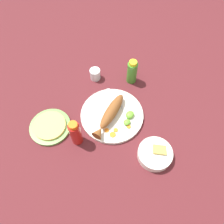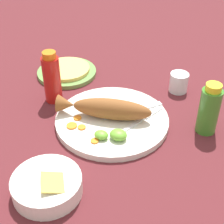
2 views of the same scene
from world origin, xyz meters
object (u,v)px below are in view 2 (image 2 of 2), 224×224
(salt_cup, at_px, (179,83))
(tortilla_plate, at_px, (67,72))
(fork_near, at_px, (137,109))
(guacamole_bowl, at_px, (47,185))
(hot_sauce_bottle_red, at_px, (52,78))
(fork_far, at_px, (142,119))
(hot_sauce_bottle_green, at_px, (209,109))
(main_plate, at_px, (112,120))
(fried_fish, at_px, (105,108))

(salt_cup, bearing_deg, tortilla_plate, -171.70)
(fork_near, bearing_deg, guacamole_bowl, -150.57)
(hot_sauce_bottle_red, xyz_separation_m, salt_cup, (0.34, 0.21, -0.05))
(hot_sauce_bottle_red, bearing_deg, guacamole_bowl, -60.47)
(fork_near, relative_size, fork_far, 0.82)
(hot_sauce_bottle_green, bearing_deg, salt_cup, 126.64)
(guacamole_bowl, bearing_deg, fork_near, 77.14)
(hot_sauce_bottle_green, bearing_deg, hot_sauce_bottle_red, -174.69)
(main_plate, relative_size, fried_fish, 1.18)
(guacamole_bowl, bearing_deg, tortilla_plate, 115.42)
(fried_fish, distance_m, hot_sauce_bottle_red, 0.20)
(salt_cup, xyz_separation_m, guacamole_bowl, (-0.15, -0.53, -0.00))
(fork_far, xyz_separation_m, salt_cup, (0.05, 0.21, 0.01))
(salt_cup, relative_size, guacamole_bowl, 0.39)
(fork_near, bearing_deg, hot_sauce_bottle_red, 138.98)
(fork_far, distance_m, hot_sauce_bottle_red, 0.30)
(main_plate, height_order, hot_sauce_bottle_red, hot_sauce_bottle_red)
(salt_cup, bearing_deg, hot_sauce_bottle_red, -148.47)
(hot_sauce_bottle_green, relative_size, guacamole_bowl, 0.94)
(hot_sauce_bottle_red, xyz_separation_m, guacamole_bowl, (0.18, -0.32, -0.05))
(main_plate, relative_size, hot_sauce_bottle_green, 2.16)
(main_plate, relative_size, hot_sauce_bottle_red, 1.95)
(fork_far, bearing_deg, fork_near, 59.46)
(fried_fish, bearing_deg, guacamole_bowl, -105.97)
(fork_far, bearing_deg, salt_cup, 9.05)
(hot_sauce_bottle_green, xyz_separation_m, salt_cup, (-0.12, 0.16, -0.04))
(fork_far, relative_size, guacamole_bowl, 1.13)
(main_plate, relative_size, salt_cup, 5.14)
(fork_far, xyz_separation_m, tortilla_plate, (-0.33, 0.16, -0.01))
(fork_near, relative_size, salt_cup, 2.36)
(hot_sauce_bottle_green, relative_size, salt_cup, 2.39)
(tortilla_plate, bearing_deg, salt_cup, 8.30)
(hot_sauce_bottle_red, bearing_deg, hot_sauce_bottle_green, 5.31)
(fried_fish, xyz_separation_m, guacamole_bowl, (-0.01, -0.28, -0.02))
(main_plate, xyz_separation_m, hot_sauce_bottle_green, (0.25, 0.08, 0.06))
(fork_near, xyz_separation_m, fork_far, (0.03, -0.04, 0.00))
(fried_fish, bearing_deg, salt_cup, 45.73)
(fried_fish, distance_m, fork_far, 0.11)
(fried_fish, distance_m, hot_sauce_bottle_green, 0.28)
(guacamole_bowl, bearing_deg, hot_sauce_bottle_green, 52.67)
(fork_near, bearing_deg, salt_cup, 19.23)
(main_plate, distance_m, salt_cup, 0.27)
(fried_fish, distance_m, salt_cup, 0.28)
(hot_sauce_bottle_red, bearing_deg, fork_far, -1.24)
(main_plate, bearing_deg, hot_sauce_bottle_red, 171.18)
(hot_sauce_bottle_red, height_order, guacamole_bowl, hot_sauce_bottle_red)
(fork_near, distance_m, fork_far, 0.05)
(fork_near, relative_size, hot_sauce_bottle_red, 0.89)
(main_plate, relative_size, fork_near, 2.18)
(main_plate, distance_m, tortilla_plate, 0.31)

